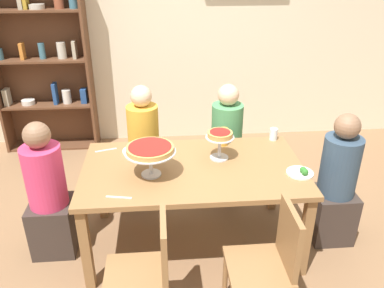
% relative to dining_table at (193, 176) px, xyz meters
% --- Properties ---
extents(ground_plane, '(12.00, 12.00, 0.00)m').
position_rel_dining_table_xyz_m(ground_plane, '(0.00, 0.00, -0.66)').
color(ground_plane, '#846042').
extents(rear_partition, '(8.00, 0.12, 2.80)m').
position_rel_dining_table_xyz_m(rear_partition, '(0.00, 2.20, 0.74)').
color(rear_partition, beige).
rests_on(rear_partition, ground_plane).
extents(dining_table, '(1.72, 0.98, 0.74)m').
position_rel_dining_table_xyz_m(dining_table, '(0.00, 0.00, 0.00)').
color(dining_table, olive).
rests_on(dining_table, ground_plane).
extents(bookshelf, '(1.10, 0.30, 2.21)m').
position_rel_dining_table_xyz_m(bookshelf, '(-1.59, 2.02, 0.47)').
color(bookshelf, brown).
rests_on(bookshelf, ground_plane).
extents(diner_head_east, '(0.34, 0.34, 1.15)m').
position_rel_dining_table_xyz_m(diner_head_east, '(1.18, -0.02, -0.17)').
color(diner_head_east, '#382D28').
rests_on(diner_head_east, ground_plane).
extents(diner_far_right, '(0.34, 0.34, 1.15)m').
position_rel_dining_table_xyz_m(diner_far_right, '(0.40, 0.77, -0.17)').
color(diner_far_right, '#382D28').
rests_on(diner_far_right, ground_plane).
extents(diner_far_left, '(0.34, 0.34, 1.15)m').
position_rel_dining_table_xyz_m(diner_far_left, '(-0.41, 0.80, -0.17)').
color(diner_far_left, '#382D28').
rests_on(diner_far_left, ground_plane).
extents(diner_head_west, '(0.34, 0.34, 1.15)m').
position_rel_dining_table_xyz_m(diner_head_west, '(-1.14, 0.02, -0.17)').
color(diner_head_west, '#382D28').
rests_on(diner_head_west, ground_plane).
extents(chair_near_left, '(0.40, 0.40, 0.87)m').
position_rel_dining_table_xyz_m(chair_near_left, '(-0.35, -0.81, -0.17)').
color(chair_near_left, olive).
rests_on(chair_near_left, ground_plane).
extents(chair_near_right, '(0.40, 0.40, 0.87)m').
position_rel_dining_table_xyz_m(chair_near_right, '(0.42, -0.79, -0.17)').
color(chair_near_right, olive).
rests_on(chair_near_right, ground_plane).
extents(deep_dish_pizza_stand, '(0.38, 0.38, 0.24)m').
position_rel_dining_table_xyz_m(deep_dish_pizza_stand, '(-0.32, -0.09, 0.29)').
color(deep_dish_pizza_stand, silver).
rests_on(deep_dish_pizza_stand, dining_table).
extents(personal_pizza_stand, '(0.23, 0.23, 0.24)m').
position_rel_dining_table_xyz_m(personal_pizza_stand, '(0.22, 0.13, 0.26)').
color(personal_pizza_stand, silver).
rests_on(personal_pizza_stand, dining_table).
extents(salad_plate_near_diner, '(0.20, 0.20, 0.07)m').
position_rel_dining_table_xyz_m(salad_plate_near_diner, '(0.80, -0.18, 0.10)').
color(salad_plate_near_diner, white).
rests_on(salad_plate_near_diner, dining_table).
extents(salad_plate_far_diner, '(0.25, 0.25, 0.06)m').
position_rel_dining_table_xyz_m(salad_plate_far_diner, '(-0.44, 0.30, 0.09)').
color(salad_plate_far_diner, white).
rests_on(salad_plate_far_diner, dining_table).
extents(beer_glass_amber_tall, '(0.08, 0.08, 0.15)m').
position_rel_dining_table_xyz_m(beer_glass_amber_tall, '(0.29, 0.36, 0.16)').
color(beer_glass_amber_tall, gold).
rests_on(beer_glass_amber_tall, dining_table).
extents(water_glass_clear_near, '(0.07, 0.07, 0.11)m').
position_rel_dining_table_xyz_m(water_glass_clear_near, '(0.75, 0.43, 0.14)').
color(water_glass_clear_near, white).
rests_on(water_glass_clear_near, dining_table).
extents(cutlery_fork_near, '(0.18, 0.07, 0.00)m').
position_rel_dining_table_xyz_m(cutlery_fork_near, '(-0.71, 0.34, 0.08)').
color(cutlery_fork_near, silver).
rests_on(cutlery_fork_near, dining_table).
extents(cutlery_knife_near, '(0.18, 0.05, 0.00)m').
position_rel_dining_table_xyz_m(cutlery_knife_near, '(-0.54, -0.38, 0.08)').
color(cutlery_knife_near, silver).
rests_on(cutlery_knife_near, dining_table).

